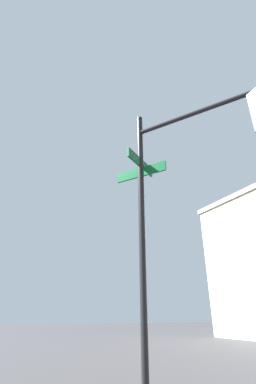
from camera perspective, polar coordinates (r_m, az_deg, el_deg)
name	(u,v)px	position (r m, az deg, el deg)	size (l,w,h in m)	color
traffic_signal_near	(194,173)	(4.99, 13.75, 3.98)	(2.68, 1.88, 5.75)	black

